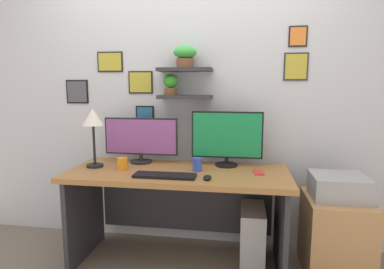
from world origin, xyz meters
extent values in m
plane|color=#70665B|center=(0.00, 0.00, 0.00)|extent=(8.00, 8.00, 0.00)
cube|color=silver|center=(0.00, 0.44, 1.35)|extent=(4.40, 0.04, 2.70)
cube|color=#2D2D33|center=(0.00, 0.32, 1.30)|extent=(0.44, 0.20, 0.03)
cube|color=#2D2D33|center=(0.00, 0.32, 1.52)|extent=(0.44, 0.20, 0.03)
cylinder|color=brown|center=(-0.12, 0.32, 1.34)|extent=(0.10, 0.10, 0.06)
ellipsoid|color=green|center=(-0.12, 0.32, 1.43)|extent=(0.12, 0.12, 0.11)
cylinder|color=brown|center=(0.00, 0.32, 1.57)|extent=(0.14, 0.14, 0.07)
ellipsoid|color=green|center=(0.00, 0.32, 1.66)|extent=(0.19, 0.19, 0.10)
cube|color=black|center=(-0.68, 0.42, 1.59)|extent=(0.23, 0.02, 0.18)
cube|color=gold|center=(-0.68, 0.41, 1.59)|extent=(0.21, 0.00, 0.15)
cube|color=#2D2D33|center=(0.89, 0.42, 1.54)|extent=(0.19, 0.02, 0.22)
cube|color=gold|center=(0.89, 0.41, 1.54)|extent=(0.17, 0.00, 0.20)
cube|color=black|center=(-1.01, 0.42, 1.33)|extent=(0.21, 0.02, 0.21)
cube|color=#4C4C56|center=(-1.01, 0.41, 1.33)|extent=(0.18, 0.00, 0.19)
cube|color=black|center=(0.47, 0.42, 1.05)|extent=(0.21, 0.02, 0.18)
cube|color=teal|center=(0.47, 0.41, 1.05)|extent=(0.18, 0.00, 0.16)
cube|color=black|center=(-0.38, 0.42, 1.13)|extent=(0.16, 0.02, 0.16)
cube|color=teal|center=(-0.38, 0.41, 1.13)|extent=(0.14, 0.00, 0.14)
cube|color=black|center=(0.90, 0.42, 1.78)|extent=(0.14, 0.02, 0.16)
cube|color=orange|center=(0.90, 0.41, 1.78)|extent=(0.12, 0.00, 0.14)
cube|color=black|center=(-0.41, 0.42, 1.42)|extent=(0.22, 0.02, 0.19)
cube|color=gold|center=(-0.41, 0.41, 1.42)|extent=(0.19, 0.00, 0.17)
cube|color=#9E6B38|center=(0.00, 0.00, 0.73)|extent=(1.67, 0.68, 0.04)
cube|color=#2D2D33|center=(-0.77, 0.00, 0.35)|extent=(0.04, 0.62, 0.71)
cube|color=#2D2D33|center=(0.77, 0.00, 0.35)|extent=(0.04, 0.62, 0.71)
cube|color=#2D2D33|center=(0.00, 0.30, 0.39)|extent=(1.47, 0.02, 0.50)
cylinder|color=black|center=(-0.36, 0.21, 0.76)|extent=(0.18, 0.18, 0.02)
cylinder|color=black|center=(-0.36, 0.21, 0.80)|extent=(0.03, 0.03, 0.06)
cube|color=black|center=(-0.36, 0.22, 0.97)|extent=(0.62, 0.02, 0.31)
cube|color=#8C4C99|center=(-0.36, 0.21, 0.97)|extent=(0.59, 0.00, 0.28)
cylinder|color=black|center=(0.36, 0.21, 0.76)|extent=(0.18, 0.18, 0.02)
cylinder|color=black|center=(0.36, 0.21, 0.80)|extent=(0.03, 0.03, 0.06)
cube|color=black|center=(0.36, 0.22, 1.00)|extent=(0.56, 0.02, 0.37)
cube|color=#198C4C|center=(0.36, 0.21, 1.00)|extent=(0.54, 0.00, 0.35)
cube|color=black|center=(-0.06, -0.18, 0.76)|extent=(0.44, 0.14, 0.02)
ellipsoid|color=black|center=(0.25, -0.20, 0.77)|extent=(0.06, 0.09, 0.03)
cylinder|color=black|center=(-0.68, 0.02, 0.76)|extent=(0.13, 0.13, 0.02)
cylinder|color=black|center=(-0.68, 0.02, 0.93)|extent=(0.02, 0.02, 0.31)
cone|color=silver|center=(-0.68, 0.02, 1.15)|extent=(0.17, 0.17, 0.13)
cube|color=red|center=(0.60, 0.03, 0.76)|extent=(0.08, 0.15, 0.01)
cylinder|color=orange|center=(-0.43, -0.02, 0.80)|extent=(0.08, 0.08, 0.09)
cylinder|color=blue|center=(0.14, 0.02, 0.80)|extent=(0.07, 0.07, 0.10)
cube|color=tan|center=(1.17, 0.04, 0.29)|extent=(0.44, 0.50, 0.58)
cube|color=#9E9EA3|center=(1.17, 0.04, 0.67)|extent=(0.38, 0.34, 0.17)
cube|color=#99999E|center=(0.57, 0.04, 0.24)|extent=(0.18, 0.40, 0.47)
camera|label=1|loc=(0.47, -2.35, 1.39)|focal=30.37mm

